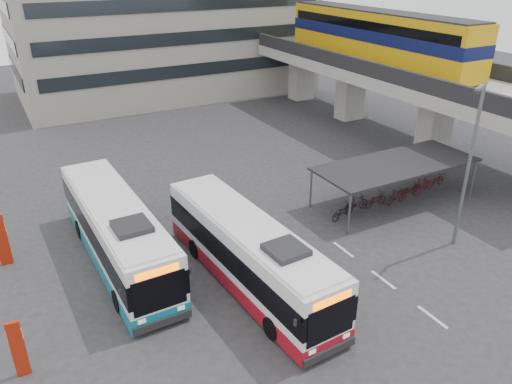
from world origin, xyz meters
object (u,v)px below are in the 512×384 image
pedestrian (298,265)px  bus_teal (117,232)px  bus_main (248,253)px  lamp_post (470,158)px

pedestrian → bus_teal: bearing=76.5°
pedestrian → bus_main: bearing=93.9°
bus_main → pedestrian: 2.42m
bus_main → pedestrian: size_ratio=7.54×
bus_main → lamp_post: 11.60m
bus_main → pedestrian: bearing=-24.7°
bus_main → pedestrian: bus_main is taller
bus_main → lamp_post: size_ratio=1.38×
bus_teal → pedestrian: (6.82, -5.48, -0.84)m
bus_main → bus_teal: 6.61m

